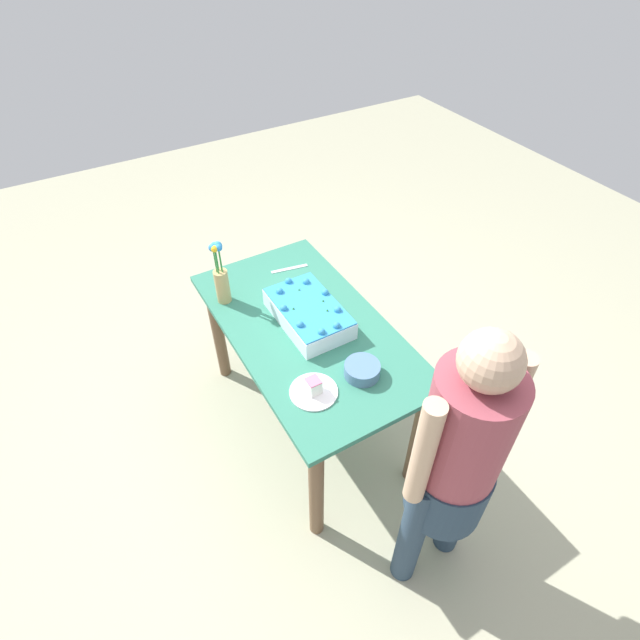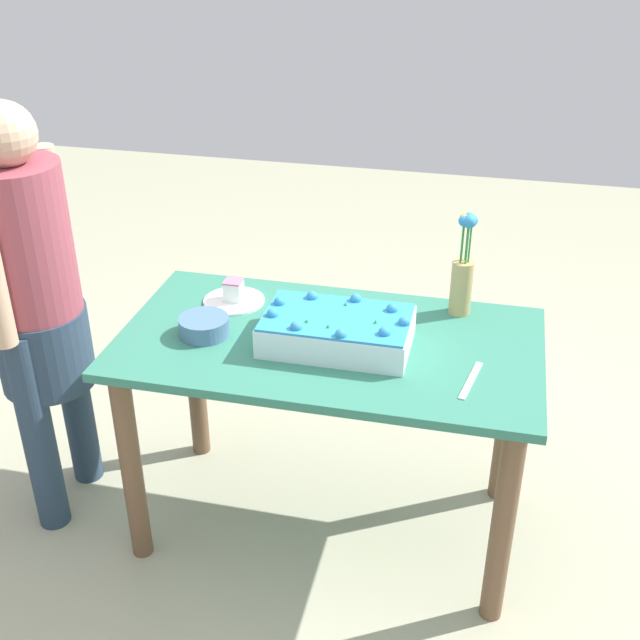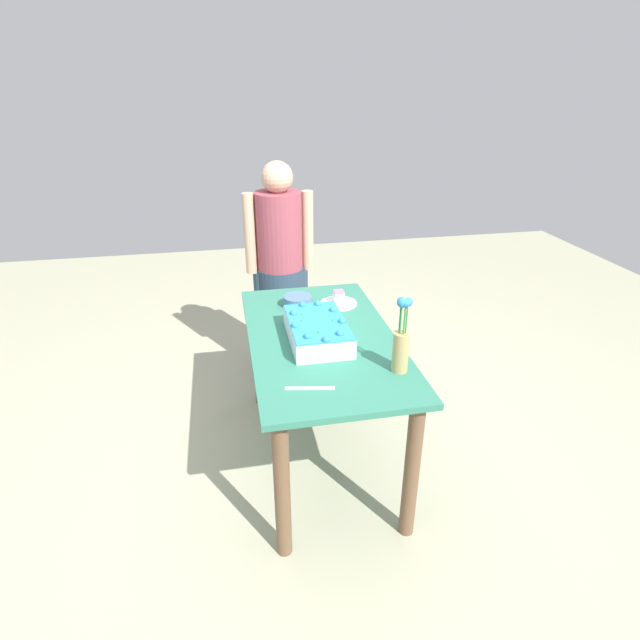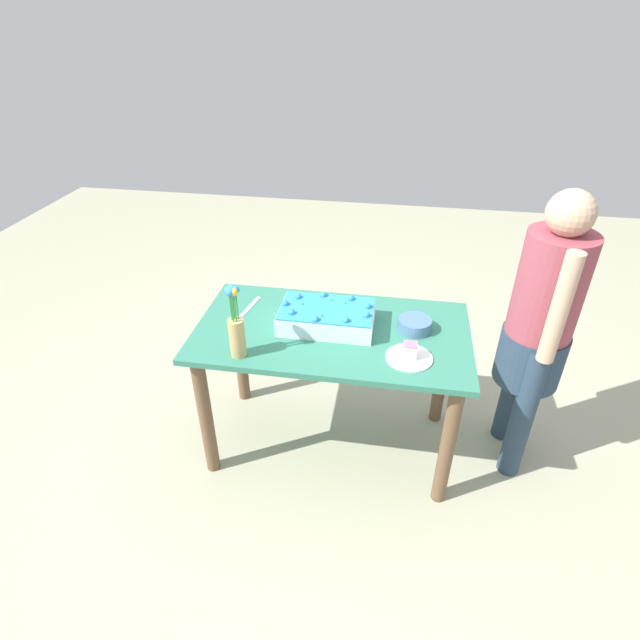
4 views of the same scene
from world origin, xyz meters
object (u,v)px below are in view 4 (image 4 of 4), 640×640
at_px(flower_vase, 236,327).
at_px(fruit_bowl, 415,325).
at_px(serving_plate_with_slice, 409,355).
at_px(cake_knife, 251,306).
at_px(person_standing, 540,323).
at_px(sheet_cake, 327,317).

distance_m(flower_vase, fruit_bowl, 0.86).
xyz_separation_m(serving_plate_with_slice, flower_vase, (0.76, 0.10, 0.13)).
bearing_deg(flower_vase, fruit_bowl, -156.84).
xyz_separation_m(cake_knife, flower_vase, (-0.07, 0.42, 0.15)).
distance_m(serving_plate_with_slice, fruit_bowl, 0.24).
relative_size(flower_vase, fruit_bowl, 2.20).
height_order(fruit_bowl, person_standing, person_standing).
xyz_separation_m(sheet_cake, flower_vase, (0.36, 0.30, 0.10)).
bearing_deg(serving_plate_with_slice, person_standing, -156.07).
bearing_deg(flower_vase, serving_plate_with_slice, -172.62).
bearing_deg(cake_knife, sheet_cake, 85.69).
height_order(sheet_cake, person_standing, person_standing).
distance_m(cake_knife, flower_vase, 0.45).
xyz_separation_m(serving_plate_with_slice, cake_knife, (0.83, -0.32, -0.02)).
distance_m(serving_plate_with_slice, person_standing, 0.65).
relative_size(serving_plate_with_slice, flower_vase, 0.60).
relative_size(sheet_cake, cake_knife, 2.19).
relative_size(cake_knife, flower_vase, 0.59).
height_order(cake_knife, fruit_bowl, fruit_bowl).
bearing_deg(person_standing, serving_plate_with_slice, 23.93).
relative_size(serving_plate_with_slice, fruit_bowl, 1.31).
bearing_deg(cake_knife, fruit_bowl, 95.30).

